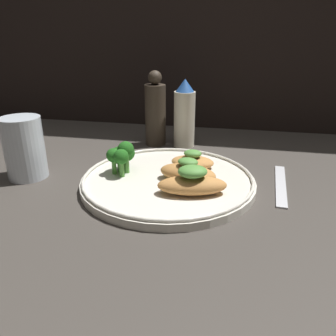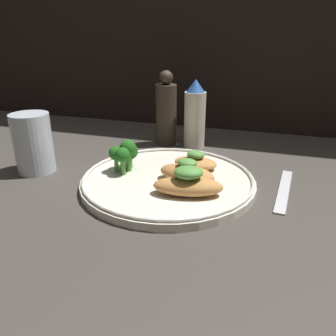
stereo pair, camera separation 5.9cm
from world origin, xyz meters
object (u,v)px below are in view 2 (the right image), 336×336
Objects in this scene: sauce_bottle at (195,116)px; drinking_glass at (33,143)px; plate at (168,180)px; pepper_grinder at (166,112)px; broccoli_bunch at (124,153)px.

sauce_bottle reaches higher than drinking_glass.
plate is 1.76× the size of pepper_grinder.
broccoli_bunch is 0.37× the size of pepper_grinder.
broccoli_bunch is at bearing -110.66° from sauce_bottle.
sauce_bottle is at bearing 91.67° from plate.
pepper_grinder reaches higher than broccoli_bunch.
drinking_glass is at bearing -171.83° from broccoli_bunch.
plate is 2.69× the size of drinking_glass.
sauce_bottle is at bearing -0.00° from pepper_grinder.
pepper_grinder reaches higher than sauce_bottle.
plate is 9.86cm from broccoli_bunch.
plate is 1.94× the size of sauce_bottle.
plate is at bearing -88.33° from sauce_bottle.
pepper_grinder is at bearing 87.00° from broccoli_bunch.
drinking_glass is at bearing -176.74° from plate.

